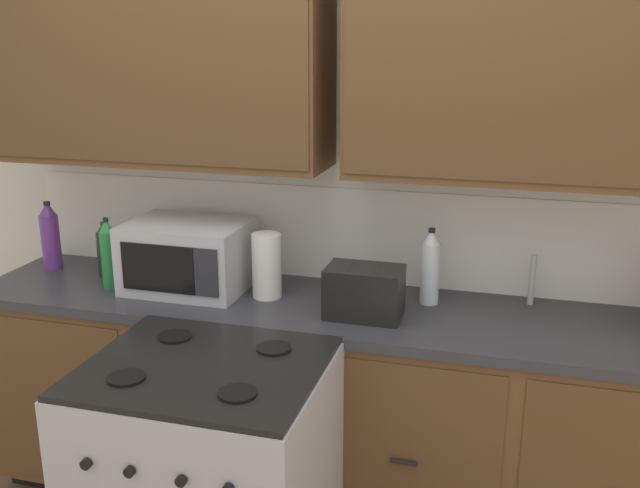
# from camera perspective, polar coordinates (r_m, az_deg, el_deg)

# --- Properties ---
(wall_unit) EXTENTS (4.10, 0.40, 2.57)m
(wall_unit) POSITION_cam_1_polar(r_m,az_deg,el_deg) (2.80, 1.88, 11.02)
(wall_unit) COLOR silver
(wall_unit) RESTS_ON ground_plane
(counter_run) EXTENTS (2.93, 0.64, 0.93)m
(counter_run) POSITION_cam_1_polar(r_m,az_deg,el_deg) (2.98, 0.70, -13.02)
(counter_run) COLOR black
(counter_run) RESTS_ON ground_plane
(microwave) EXTENTS (0.48, 0.37, 0.28)m
(microwave) POSITION_cam_1_polar(r_m,az_deg,el_deg) (2.96, -10.53, -0.93)
(microwave) COLOR #B7B7BC
(microwave) RESTS_ON counter_run
(toaster) EXTENTS (0.28, 0.18, 0.19)m
(toaster) POSITION_cam_1_polar(r_m,az_deg,el_deg) (2.64, 3.56, -3.86)
(toaster) COLOR black
(toaster) RESTS_ON counter_run
(sink_faucet) EXTENTS (0.02, 0.02, 0.20)m
(sink_faucet) POSITION_cam_1_polar(r_m,az_deg,el_deg) (2.87, 16.61, -2.77)
(sink_faucet) COLOR #B2B5BA
(sink_faucet) RESTS_ON counter_run
(paper_towel_roll) EXTENTS (0.12, 0.12, 0.26)m
(paper_towel_roll) POSITION_cam_1_polar(r_m,az_deg,el_deg) (2.83, -4.29, -1.74)
(paper_towel_roll) COLOR white
(paper_towel_roll) RESTS_ON counter_run
(bottle_violet) EXTENTS (0.08, 0.08, 0.31)m
(bottle_violet) POSITION_cam_1_polar(r_m,az_deg,el_deg) (3.38, -20.79, 0.59)
(bottle_violet) COLOR #663384
(bottle_violet) RESTS_ON counter_run
(bottle_dark) EXTENTS (0.08, 0.08, 0.24)m
(bottle_dark) POSITION_cam_1_polar(r_m,az_deg,el_deg) (3.20, -16.78, -0.44)
(bottle_dark) COLOR black
(bottle_dark) RESTS_ON counter_run
(bottle_green) EXTENTS (0.06, 0.06, 0.30)m
(bottle_green) POSITION_cam_1_polar(r_m,az_deg,el_deg) (3.04, -16.58, -0.78)
(bottle_green) COLOR #237A38
(bottle_green) RESTS_ON counter_run
(bottle_clear) EXTENTS (0.07, 0.07, 0.30)m
(bottle_clear) POSITION_cam_1_polar(r_m,az_deg,el_deg) (2.78, 8.82, -1.83)
(bottle_clear) COLOR silver
(bottle_clear) RESTS_ON counter_run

